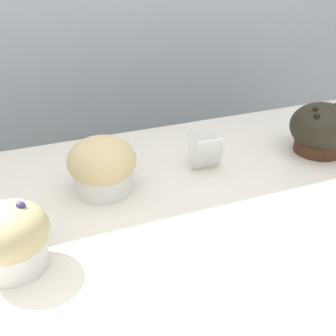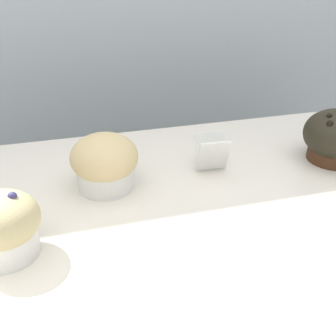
% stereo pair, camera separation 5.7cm
% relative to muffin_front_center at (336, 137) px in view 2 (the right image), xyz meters
% --- Properties ---
extents(wall_back, '(3.20, 0.10, 1.80)m').
position_rel_muffin_front_center_xyz_m(wall_back, '(-0.27, 0.49, -0.07)').
color(wall_back, '#A8B2B7').
rests_on(wall_back, ground).
extents(muffin_front_center, '(0.11, 0.11, 0.09)m').
position_rel_muffin_front_center_xyz_m(muffin_front_center, '(0.00, 0.00, 0.00)').
color(muffin_front_center, '#462818').
rests_on(muffin_front_center, display_counter).
extents(muffin_back_left, '(0.10, 0.10, 0.09)m').
position_rel_muffin_front_center_xyz_m(muffin_back_left, '(-0.39, 0.01, -0.00)').
color(muffin_back_left, silver).
rests_on(muffin_back_left, display_counter).
extents(muffin_back_right, '(0.09, 0.09, 0.09)m').
position_rel_muffin_front_center_xyz_m(muffin_back_right, '(-0.52, -0.11, -0.00)').
color(muffin_back_right, silver).
rests_on(muffin_back_right, display_counter).
extents(price_card, '(0.05, 0.05, 0.06)m').
position_rel_muffin_front_center_xyz_m(price_card, '(-0.22, 0.02, -0.01)').
color(price_card, white).
rests_on(price_card, display_counter).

